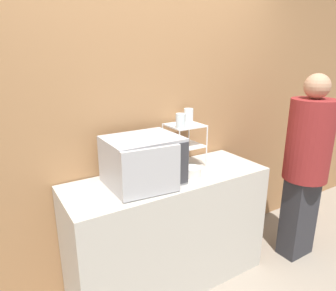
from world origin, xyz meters
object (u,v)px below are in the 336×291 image
object	(u,v)px
glass_front_left	(181,121)
bowl	(192,172)
dish_rack	(185,136)
microwave	(143,161)
glass_back_right	(189,115)
person	(306,160)

from	to	relation	value
glass_front_left	bowl	size ratio (longest dim) A/B	0.77
dish_rack	microwave	bearing A→B (deg)	-162.43
glass_back_right	person	bearing A→B (deg)	-31.54
microwave	glass_front_left	world-z (taller)	glass_front_left
dish_rack	person	bearing A→B (deg)	-25.78
microwave	glass_front_left	xyz separation A→B (m)	(0.36, 0.07, 0.23)
glass_front_left	person	size ratio (longest dim) A/B	0.07
bowl	glass_front_left	bearing A→B (deg)	93.81
dish_rack	person	world-z (taller)	person
bowl	person	xyz separation A→B (m)	(1.04, -0.25, -0.03)
glass_back_right	person	distance (m)	1.10
dish_rack	glass_back_right	distance (m)	0.19
glass_back_right	bowl	world-z (taller)	glass_back_right
dish_rack	glass_front_left	size ratio (longest dim) A/B	3.14
glass_front_left	dish_rack	bearing A→B (deg)	39.59
person	glass_back_right	bearing A→B (deg)	148.46
dish_rack	glass_back_right	world-z (taller)	glass_back_right
glass_back_right	bowl	xyz separation A→B (m)	(-0.17, -0.29, -0.37)
microwave	dish_rack	bearing A→B (deg)	17.57
bowl	person	bearing A→B (deg)	-13.35
glass_back_right	person	size ratio (longest dim) A/B	0.07
dish_rack	bowl	xyz separation A→B (m)	(-0.08, -0.22, -0.22)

